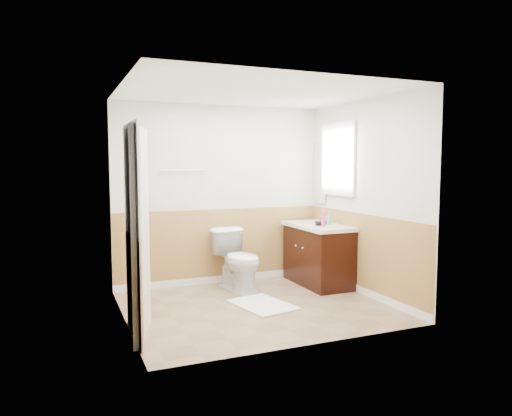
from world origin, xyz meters
name	(u,v)px	position (x,y,z in m)	size (l,w,h in m)	color
floor	(256,307)	(0.00, 0.00, 0.00)	(3.00, 3.00, 0.00)	#8C7051
ceiling	(256,92)	(0.00, 0.00, 2.50)	(3.00, 3.00, 0.00)	white
wall_back	(221,195)	(0.00, 1.30, 1.25)	(3.00, 3.00, 0.00)	silver
wall_front	(311,212)	(0.00, -1.30, 1.25)	(3.00, 3.00, 0.00)	silver
wall_left	(123,206)	(-1.50, 0.00, 1.25)	(3.00, 3.00, 0.00)	silver
wall_right	(364,198)	(1.50, 0.00, 1.25)	(3.00, 3.00, 0.00)	silver
wainscot_back	(221,248)	(0.00, 1.29, 0.50)	(3.00, 3.00, 0.00)	#A88043
wainscot_front	(310,292)	(0.00, -1.29, 0.50)	(3.00, 3.00, 0.00)	#A88043
wainscot_left	(126,277)	(-1.49, 0.00, 0.50)	(2.60, 2.60, 0.00)	#A88043
wainscot_right	(362,256)	(1.49, 0.00, 0.50)	(2.60, 2.60, 0.00)	#A88043
toilet	(239,260)	(0.08, 0.82, 0.40)	(0.45, 0.79, 0.81)	white
bath_mat	(262,305)	(0.08, 0.01, 0.01)	(0.55, 0.80, 0.02)	silver
vanity_cabinet	(318,256)	(1.21, 0.65, 0.40)	(0.55, 1.10, 0.80)	black
vanity_knob_left	(303,248)	(0.91, 0.55, 0.55)	(0.03, 0.03, 0.03)	silver
vanity_knob_right	(296,246)	(0.91, 0.75, 0.55)	(0.03, 0.03, 0.03)	silver
countertop	(318,226)	(1.20, 0.65, 0.83)	(0.60, 1.15, 0.05)	white
sink_basin	(313,222)	(1.21, 0.80, 0.86)	(0.36, 0.36, 0.02)	silver
faucet	(324,217)	(1.39, 0.80, 0.92)	(0.02, 0.02, 0.14)	silver
lotion_bottle	(323,219)	(1.11, 0.36, 0.96)	(0.05, 0.05, 0.22)	#E73B77
soap_dispenser	(329,218)	(1.33, 0.59, 0.94)	(0.08, 0.08, 0.17)	#949AA7
hair_dryer_body	(321,223)	(1.16, 0.51, 0.89)	(0.07, 0.07, 0.14)	black
hair_dryer_handle	(318,225)	(1.13, 0.52, 0.86)	(0.03, 0.03, 0.07)	black
mirror_panel	(320,173)	(1.48, 1.10, 1.55)	(0.02, 0.35, 0.90)	silver
window_frame	(338,159)	(1.47, 0.59, 1.75)	(0.04, 0.80, 1.00)	white
window_glass	(339,159)	(1.49, 0.59, 1.75)	(0.01, 0.70, 0.90)	white
door	(141,233)	(-1.40, -0.45, 1.02)	(0.05, 0.80, 2.04)	white
door_frame	(133,232)	(-1.48, -0.45, 1.03)	(0.02, 0.92, 2.10)	white
door_knob	(142,235)	(-1.34, -0.12, 0.95)	(0.06, 0.06, 0.06)	silver
towel_bar	(183,170)	(-0.55, 1.25, 1.60)	(0.02, 0.02, 0.62)	silver
tp_holder_bar	(216,235)	(-0.10, 1.23, 0.70)	(0.02, 0.02, 0.14)	silver
tp_roll	(216,235)	(-0.10, 1.23, 0.70)	(0.11, 0.11, 0.10)	white
tp_sheet	(216,242)	(-0.10, 1.23, 0.59)	(0.10, 0.01, 0.16)	white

